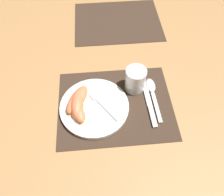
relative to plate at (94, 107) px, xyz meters
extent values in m
plane|color=#A37547|center=(0.08, 0.01, -0.01)|extent=(3.00, 3.00, 0.00)
cube|color=#38281E|center=(0.08, 0.01, -0.01)|extent=(0.41, 0.32, 0.00)
cube|color=#38281E|center=(0.13, 0.48, -0.01)|extent=(0.41, 0.32, 0.00)
cylinder|color=white|center=(0.00, 0.00, 0.00)|extent=(0.24, 0.24, 0.02)
cylinder|color=silver|center=(0.15, 0.08, 0.04)|extent=(0.07, 0.07, 0.09)
cylinder|color=orange|center=(0.15, 0.08, 0.02)|extent=(0.06, 0.06, 0.05)
cube|color=#BCBCC1|center=(0.20, -0.05, 0.00)|extent=(0.02, 0.08, 0.01)
cube|color=#BCBCC1|center=(0.20, 0.05, -0.01)|extent=(0.02, 0.13, 0.01)
cube|color=#BCBCC1|center=(0.22, -0.02, -0.01)|extent=(0.02, 0.13, 0.01)
ellipsoid|color=#BCBCC1|center=(0.22, 0.08, 0.00)|extent=(0.04, 0.07, 0.01)
cube|color=#BCBCC1|center=(0.04, -0.02, 0.01)|extent=(0.08, 0.10, 0.00)
cube|color=#BCBCC1|center=(-0.01, 0.06, 0.01)|extent=(0.06, 0.07, 0.00)
ellipsoid|color=#F4DB84|center=(-0.06, 0.02, 0.01)|extent=(0.11, 0.14, 0.01)
ellipsoid|color=#F2754C|center=(-0.06, 0.02, 0.02)|extent=(0.10, 0.13, 0.03)
ellipsoid|color=#F4DB84|center=(-0.06, 0.00, 0.01)|extent=(0.05, 0.11, 0.01)
ellipsoid|color=#F2754C|center=(-0.06, 0.00, 0.03)|extent=(0.05, 0.10, 0.04)
ellipsoid|color=#F4DB84|center=(-0.06, -0.03, 0.01)|extent=(0.07, 0.10, 0.01)
ellipsoid|color=#F2754C|center=(-0.06, -0.03, 0.02)|extent=(0.07, 0.10, 0.03)
camera|label=1|loc=(0.03, -0.41, 0.66)|focal=35.00mm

